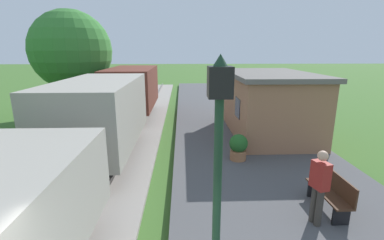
% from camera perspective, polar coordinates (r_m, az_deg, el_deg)
% --- Properties ---
extents(freight_train, '(2.50, 19.40, 2.72)m').
position_cam_1_polar(freight_train, '(10.67, -17.86, 0.80)').
color(freight_train, gray).
rests_on(freight_train, rail_near).
extents(station_hut, '(3.50, 5.80, 2.78)m').
position_cam_1_polar(station_hut, '(12.85, 15.58, 3.45)').
color(station_hut, '#9E6B4C').
rests_on(station_hut, platform_slab).
extents(bench_near_hut, '(0.42, 1.50, 0.91)m').
position_cam_1_polar(bench_near_hut, '(7.47, 27.08, -13.19)').
color(bench_near_hut, '#422819').
rests_on(bench_near_hut, platform_slab).
extents(bench_down_platform, '(0.42, 1.50, 0.91)m').
position_cam_1_polar(bench_down_platform, '(17.28, 9.69, 3.35)').
color(bench_down_platform, '#422819').
rests_on(bench_down_platform, platform_slab).
extents(person_waiting, '(0.33, 0.43, 1.71)m').
position_cam_1_polar(person_waiting, '(6.60, 25.04, -12.19)').
color(person_waiting, '#38332D').
rests_on(person_waiting, platform_slab).
extents(potted_planter, '(0.64, 0.64, 0.92)m').
position_cam_1_polar(potted_planter, '(9.66, 9.67, -5.53)').
color(potted_planter, '#9E6642').
rests_on(potted_planter, platform_slab).
extents(lamp_post_near, '(0.28, 0.28, 3.70)m').
position_cam_1_polar(lamp_post_near, '(3.38, 5.51, -6.21)').
color(lamp_post_near, '#193823').
rests_on(lamp_post_near, platform_slab).
extents(tree_field_left, '(4.66, 4.66, 6.28)m').
position_cam_1_polar(tree_field_left, '(18.05, -23.92, 13.12)').
color(tree_field_left, '#4C3823').
rests_on(tree_field_left, ground).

